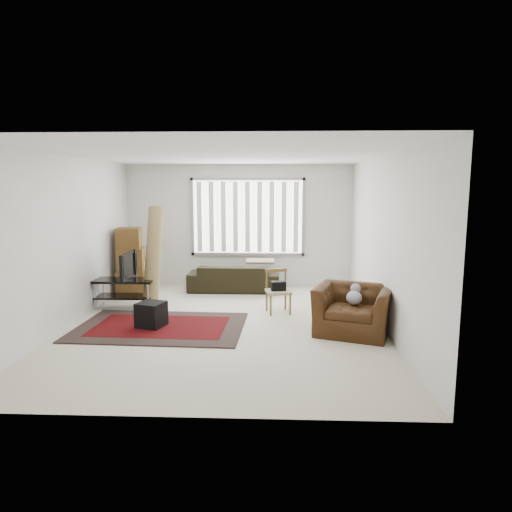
{
  "coord_description": "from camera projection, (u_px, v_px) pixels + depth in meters",
  "views": [
    {
      "loc": [
        0.79,
        -7.11,
        2.22
      ],
      "look_at": [
        0.48,
        0.53,
        1.05
      ],
      "focal_mm": 32.0,
      "sensor_mm": 36.0,
      "label": 1
    }
  ],
  "objects": [
    {
      "name": "rolled_rug",
      "position": [
        153.0,
        256.0,
        8.47
      ],
      "size": [
        0.35,
        0.78,
        1.87
      ],
      "primitive_type": "cylinder",
      "rotation": [
        -0.26,
        0.0,
        -0.1
      ],
      "color": "olive",
      "rests_on": "ground"
    },
    {
      "name": "side_chair",
      "position": [
        278.0,
        289.0,
        8.05
      ],
      "size": [
        0.49,
        0.49,
        0.76
      ],
      "rotation": [
        0.0,
        0.0,
        0.22
      ],
      "color": "#8B7D5B",
      "rests_on": "ground"
    },
    {
      "name": "moving_boxes",
      "position": [
        131.0,
        264.0,
        9.35
      ],
      "size": [
        0.63,
        0.59,
        1.39
      ],
      "color": "brown",
      "rests_on": "ground"
    },
    {
      "name": "persian_rug",
      "position": [
        160.0,
        327.0,
        7.25
      ],
      "size": [
        2.69,
        1.85,
        0.02
      ],
      "color": "black",
      "rests_on": "ground"
    },
    {
      "name": "armchair",
      "position": [
        353.0,
        306.0,
        6.93
      ],
      "size": [
        1.37,
        1.29,
        0.83
      ],
      "rotation": [
        0.0,
        0.0,
        -0.34
      ],
      "color": "#361D0B",
      "rests_on": "ground"
    },
    {
      "name": "tv",
      "position": [
        124.0,
        266.0,
        8.31
      ],
      "size": [
        0.11,
        0.87,
        0.5
      ],
      "primitive_type": "imported",
      "rotation": [
        0.0,
        0.0,
        1.57
      ],
      "color": "black",
      "rests_on": "tv_stand"
    },
    {
      "name": "sofa",
      "position": [
        234.0,
        274.0,
        9.76
      ],
      "size": [
        1.94,
        0.85,
        0.74
      ],
      "primitive_type": "imported",
      "rotation": [
        0.0,
        0.0,
        3.14
      ],
      "color": "black",
      "rests_on": "ground"
    },
    {
      "name": "subwoofer",
      "position": [
        151.0,
        314.0,
        7.22
      ],
      "size": [
        0.49,
        0.49,
        0.39
      ],
      "primitive_type": "cube",
      "rotation": [
        0.0,
        0.0,
        -0.3
      ],
      "color": "black",
      "rests_on": "persian_rug"
    },
    {
      "name": "room",
      "position": [
        229.0,
        214.0,
        7.63
      ],
      "size": [
        6.0,
        6.02,
        2.71
      ],
      "color": "beige",
      "rests_on": "ground"
    },
    {
      "name": "tv_stand",
      "position": [
        125.0,
        287.0,
        8.37
      ],
      "size": [
        1.07,
        0.48,
        0.54
      ],
      "color": "black",
      "rests_on": "ground"
    },
    {
      "name": "white_flatpack",
      "position": [
        139.0,
        278.0,
        9.34
      ],
      "size": [
        0.58,
        0.31,
        0.7
      ],
      "primitive_type": "cube",
      "rotation": [
        -0.2,
        0.0,
        0.18
      ],
      "color": "silver",
      "rests_on": "ground"
    }
  ]
}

